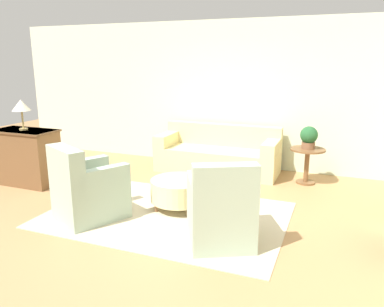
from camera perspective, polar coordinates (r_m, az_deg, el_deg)
The scene contains 11 objects.
ground_plane at distance 5.17m, azimuth -3.85°, elevation -9.32°, with size 16.00×16.00×0.00m, color #AD7F51.
wall_back at distance 7.42m, azimuth 5.47°, elevation 8.93°, with size 9.52×0.12×2.80m.
rug at distance 5.17m, azimuth -3.85°, elevation -9.27°, with size 3.17×2.15×0.01m.
couch at distance 7.08m, azimuth 3.95°, elevation -0.19°, with size 2.26×0.88×0.86m.
armchair_left at distance 5.09m, azimuth -15.80°, elevation -5.56°, with size 0.99×1.04×1.00m.
armchair_right at distance 4.28m, azimuth 4.40°, elevation -8.81°, with size 0.99×1.04×1.00m.
ottoman_table at distance 5.27m, azimuth -2.03°, elevation -5.57°, with size 0.79×0.79×0.42m.
side_table at distance 6.62m, azimuth 17.13°, elevation -0.86°, with size 0.58×0.58×0.61m.
dresser at distance 6.88m, azimuth -23.89°, elevation -0.38°, with size 1.08×0.57×0.93m.
potted_plant_on_side_table at distance 6.53m, azimuth 17.38°, elevation 2.44°, with size 0.29×0.29×0.38m.
table_lamp at distance 6.74m, azimuth -24.59°, elevation 6.58°, with size 0.30×0.30×0.50m.
Camera 1 is at (2.07, -4.28, 2.04)m, focal length 35.00 mm.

